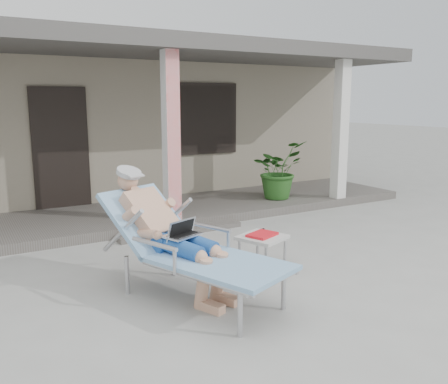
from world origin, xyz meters
TOP-DOWN VIEW (x-y plane):
  - ground at (0.00, 0.00)m, footprint 60.00×60.00m
  - house at (0.00, 6.50)m, footprint 10.40×5.40m
  - porch_deck at (0.00, 3.00)m, footprint 10.00×2.00m
  - porch_overhang at (0.00, 2.95)m, footprint 10.00×2.30m
  - porch_step at (0.00, 1.85)m, footprint 2.00×0.30m
  - lounger at (-0.99, -0.27)m, footprint 1.50×2.22m
  - side_table at (0.19, -0.08)m, footprint 0.64×0.64m
  - potted_palm at (2.46, 2.71)m, footprint 1.19×1.10m

SIDE VIEW (x-z plane):
  - ground at x=0.00m, z-range 0.00..0.00m
  - porch_step at x=0.00m, z-range 0.00..0.07m
  - porch_deck at x=0.00m, z-range 0.00..0.15m
  - side_table at x=0.19m, z-range 0.15..0.60m
  - potted_palm at x=2.46m, z-range 0.15..1.25m
  - lounger at x=-0.99m, z-range 0.16..1.56m
  - house at x=0.00m, z-range 0.02..3.32m
  - porch_overhang at x=0.00m, z-range 1.36..4.21m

